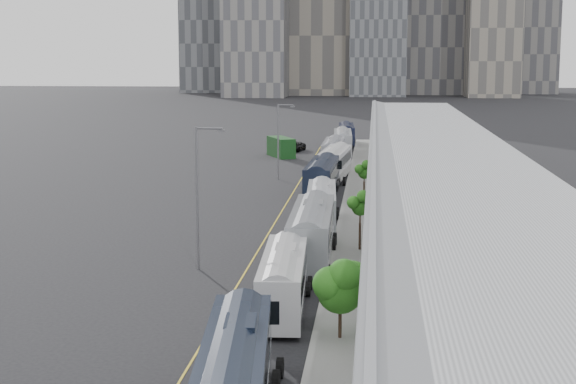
# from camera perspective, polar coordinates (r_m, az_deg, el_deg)

# --- Properties ---
(sidewalk) EXTENTS (10.00, 170.00, 0.12)m
(sidewalk) POSITION_cam_1_polar(r_m,az_deg,el_deg) (69.71, 7.05, -3.28)
(sidewalk) COLOR gray
(sidewalk) RESTS_ON ground
(lane_line) EXTENTS (0.12, 160.00, 0.02)m
(lane_line) POSITION_cam_1_polar(r_m,az_deg,el_deg) (70.22, -1.56, -3.17)
(lane_line) COLOR gold
(lane_line) RESTS_ON ground
(depot) EXTENTS (12.45, 160.40, 7.20)m
(depot) POSITION_cam_1_polar(r_m,az_deg,el_deg) (69.29, 10.41, -0.53)
(depot) COLOR gray
(depot) RESTS_ON ground
(bus_1) EXTENTS (3.76, 13.04, 3.76)m
(bus_1) POSITION_cam_1_polar(r_m,az_deg,el_deg) (36.27, -3.44, -12.23)
(bus_1) COLOR black
(bus_1) RESTS_ON ground
(bus_2) EXTENTS (3.01, 12.11, 3.51)m
(bus_2) POSITION_cam_1_polar(r_m,az_deg,el_deg) (51.10, -0.30, -6.06)
(bus_2) COLOR silver
(bus_2) RESTS_ON ground
(bus_3) EXTENTS (3.11, 14.07, 4.10)m
(bus_3) POSITION_cam_1_polar(r_m,az_deg,el_deg) (62.96, 1.54, -2.98)
(bus_3) COLOR slate
(bus_3) RESTS_ON ground
(bus_4) EXTENTS (3.07, 12.25, 3.55)m
(bus_4) POSITION_cam_1_polar(r_m,az_deg,el_deg) (75.82, 2.17, -1.13)
(bus_4) COLOR #ADAFB7
(bus_4) RESTS_ON ground
(bus_5) EXTENTS (3.09, 13.50, 3.93)m
(bus_5) POSITION_cam_1_polar(r_m,az_deg,el_deg) (91.94, 2.21, 0.73)
(bus_5) COLOR black
(bus_5) RESTS_ON ground
(bus_6) EXTENTS (3.67, 13.35, 3.85)m
(bus_6) POSITION_cam_1_polar(r_m,az_deg,el_deg) (104.56, 3.02, 1.69)
(bus_6) COLOR silver
(bus_6) RESTS_ON ground
(bus_7) EXTENTS (2.82, 12.59, 3.68)m
(bus_7) POSITION_cam_1_polar(r_m,az_deg,el_deg) (117.17, 2.94, 2.42)
(bus_7) COLOR gray
(bus_7) RESTS_ON ground
(bus_8) EXTENTS (3.16, 12.87, 3.73)m
(bus_8) POSITION_cam_1_polar(r_m,az_deg,el_deg) (130.95, 3.56, 3.10)
(bus_8) COLOR #9B9EA4
(bus_8) RESTS_ON ground
(bus_9) EXTENTS (3.06, 12.13, 3.51)m
(bus_9) POSITION_cam_1_polar(r_m,az_deg,el_deg) (145.82, 3.80, 3.65)
(bus_9) COLOR black
(bus_9) RESTS_ON ground
(tree_1) EXTENTS (2.46, 2.46, 4.25)m
(tree_1) POSITION_cam_1_polar(r_m,az_deg,el_deg) (45.61, 3.40, -5.91)
(tree_1) COLOR black
(tree_1) RESTS_ON ground
(tree_2) EXTENTS (1.33, 1.33, 4.23)m
(tree_2) POSITION_cam_1_polar(r_m,az_deg,el_deg) (66.22, 4.69, -0.87)
(tree_2) COLOR black
(tree_2) RESTS_ON ground
(tree_3) EXTENTS (1.34, 1.34, 3.47)m
(tree_3) POSITION_cam_1_polar(r_m,az_deg,el_deg) (91.65, 4.95, 1.36)
(tree_3) COLOR black
(tree_3) RESTS_ON ground
(street_lamp_near) EXTENTS (2.04, 0.22, 9.84)m
(street_lamp_near) POSITION_cam_1_polar(r_m,az_deg,el_deg) (60.36, -5.74, 0.22)
(street_lamp_near) COLOR #59595E
(street_lamp_near) RESTS_ON ground
(street_lamp_far) EXTENTS (2.04, 0.22, 8.93)m
(street_lamp_far) POSITION_cam_1_polar(r_m,az_deg,el_deg) (104.18, -0.54, 3.63)
(street_lamp_far) COLOR #59595E
(street_lamp_far) RESTS_ON ground
(shipping_container) EXTENTS (4.82, 7.00, 2.83)m
(shipping_container) POSITION_cam_1_polar(r_m,az_deg,el_deg) (128.01, -0.46, 2.92)
(shipping_container) COLOR #113914
(shipping_container) RESTS_ON ground
(suv) EXTENTS (3.39, 5.58, 1.45)m
(suv) POSITION_cam_1_polar(r_m,az_deg,el_deg) (135.61, 0.43, 2.96)
(suv) COLOR black
(suv) RESTS_ON ground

